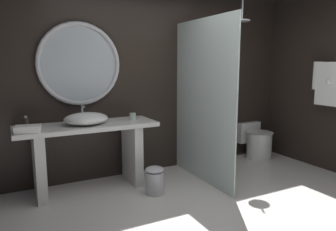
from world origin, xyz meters
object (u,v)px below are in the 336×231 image
Objects in this scene: rain_shower_head at (242,19)px; soap_dispenser at (26,124)px; toilet at (257,142)px; folded_hand_towel at (28,129)px; vessel_sink at (86,119)px; hanging_bathrobe at (332,82)px; waste_bin at (155,180)px; round_wall_mirror at (80,64)px; tumbler_cup at (133,116)px.

soap_dispenser is at bearing 178.96° from rain_shower_head.
toilet is 3.53m from folded_hand_towel.
vessel_sink is 3.30× the size of soap_dispenser.
hanging_bathrobe is 2.02× the size of waste_bin.
rain_shower_head reaches higher than waste_bin.
vessel_sink is at bearing 178.69° from rain_shower_head.
vessel_sink is 0.72m from round_wall_mirror.
round_wall_mirror is at bearing 175.88° from toilet.
toilet is at bearing 1.85° from soap_dispenser.
toilet is (0.55, 0.17, -1.92)m from rain_shower_head.
tumbler_cup is 0.09× the size of round_wall_mirror.
toilet is at bearing 1.51° from tumbler_cup.
tumbler_cup is 0.88m from waste_bin.
vessel_sink is 0.89× the size of toilet.
soap_dispenser is 0.17m from folded_hand_towel.
tumbler_cup is 1.28m from folded_hand_towel.
round_wall_mirror is at bearing 86.50° from vessel_sink.
tumbler_cup is 2.29m from toilet.
tumbler_cup is at bearing -178.49° from toilet.
rain_shower_head is 1.53m from hanging_bathrobe.
hanging_bathrobe reaches higher than waste_bin.
rain_shower_head is at bearing 2.18° from folded_hand_towel.
folded_hand_towel is (0.01, -0.16, -0.03)m from soap_dispenser.
vessel_sink is at bearing -0.08° from soap_dispenser.
toilet is at bearing 16.84° from rain_shower_head.
round_wall_mirror is at bearing 170.75° from rain_shower_head.
hanging_bathrobe is at bearing -41.68° from rain_shower_head.
tumbler_cup reaches higher than folded_hand_towel.
rain_shower_head is at bearing -1.04° from soap_dispenser.
toilet reaches higher than waste_bin.
tumbler_cup is at bearing 97.64° from waste_bin.
hanging_bathrobe is at bearing -12.88° from soap_dispenser.
toilet is (2.80, -0.20, -1.28)m from round_wall_mirror.
waste_bin is 1.31× the size of folded_hand_towel.
vessel_sink is 0.62m from tumbler_cup.
waste_bin is (0.66, -0.78, -1.37)m from round_wall_mirror.
round_wall_mirror reaches higher than waste_bin.
tumbler_cup is 0.27× the size of waste_bin.
soap_dispenser is 0.62× the size of folded_hand_towel.
toilet is at bearing 4.56° from folded_hand_towel.
hanging_bathrobe is 3.95m from folded_hand_towel.
soap_dispenser is at bearing 160.91° from waste_bin.
tumbler_cup is at bearing 5.16° from vessel_sink.
vessel_sink reaches higher than toilet.
folded_hand_towel is at bearing 167.37° from waste_bin.
round_wall_mirror is 3.09m from toilet.
folded_hand_towel is at bearing -144.41° from round_wall_mirror.
tumbler_cup is 0.93m from round_wall_mirror.
round_wall_mirror reaches higher than soap_dispenser.
tumbler_cup is at bearing -23.64° from round_wall_mirror.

